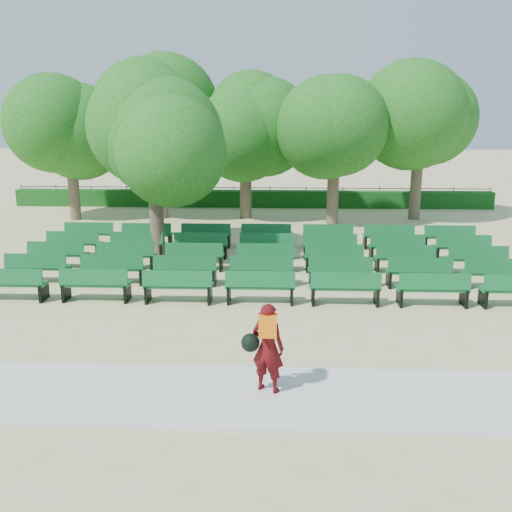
# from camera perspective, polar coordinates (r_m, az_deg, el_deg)

# --- Properties ---
(ground) EXTENTS (120.00, 120.00, 0.00)m
(ground) POSITION_cam_1_polar(r_m,az_deg,el_deg) (17.80, -2.65, -2.59)
(ground) COLOR #C4B882
(paving) EXTENTS (30.00, 2.20, 0.06)m
(paving) POSITION_cam_1_polar(r_m,az_deg,el_deg) (10.98, -6.08, -13.87)
(paving) COLOR silver
(paving) RESTS_ON ground
(curb) EXTENTS (30.00, 0.12, 0.10)m
(curb) POSITION_cam_1_polar(r_m,az_deg,el_deg) (11.98, -5.28, -11.18)
(curb) COLOR silver
(curb) RESTS_ON ground
(hedge) EXTENTS (26.00, 0.70, 0.90)m
(hedge) POSITION_cam_1_polar(r_m,az_deg,el_deg) (31.35, -0.44, 5.75)
(hedge) COLOR #145117
(hedge) RESTS_ON ground
(fence) EXTENTS (26.00, 0.10, 1.02)m
(fence) POSITION_cam_1_polar(r_m,az_deg,el_deg) (31.81, -0.41, 5.06)
(fence) COLOR black
(fence) RESTS_ON ground
(tree_line) EXTENTS (21.80, 6.80, 7.04)m
(tree_line) POSITION_cam_1_polar(r_m,az_deg,el_deg) (27.49, -0.85, 3.55)
(tree_line) COLOR #21681C
(tree_line) RESTS_ON ground
(bench_array) EXTENTS (1.95, 0.75, 1.21)m
(bench_array) POSITION_cam_1_polar(r_m,az_deg,el_deg) (19.00, 0.85, -1.16)
(bench_array) COLOR #105C29
(bench_array) RESTS_ON ground
(tree_among) EXTENTS (4.14, 4.14, 5.84)m
(tree_among) POSITION_cam_1_polar(r_m,az_deg,el_deg) (20.44, -10.21, 10.69)
(tree_among) COLOR brown
(tree_among) RESTS_ON ground
(person) EXTENTS (0.87, 0.62, 1.73)m
(person) POSITION_cam_1_polar(r_m,az_deg,el_deg) (10.71, 1.05, -9.02)
(person) COLOR #4C0A0C
(person) RESTS_ON ground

